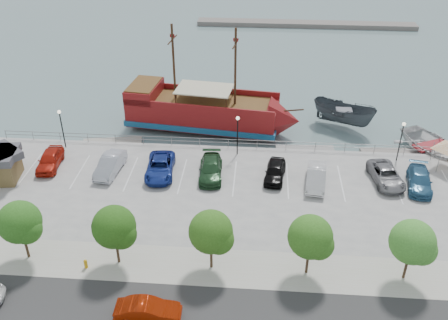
{
  "coord_description": "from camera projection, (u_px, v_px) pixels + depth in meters",
  "views": [
    {
      "loc": [
        2.07,
        -37.24,
        26.29
      ],
      "look_at": [
        -1.0,
        2.0,
        2.0
      ],
      "focal_mm": 40.0,
      "sensor_mm": 36.0,
      "label": 1
    }
  ],
  "objects": [
    {
      "name": "parked_car_b",
      "position": [
        110.0,
        165.0,
        47.78
      ],
      "size": [
        2.25,
        5.1,
        1.63
      ],
      "primitive_type": "imported",
      "rotation": [
        0.0,
        0.0,
        -0.11
      ],
      "color": "#AEB2BD",
      "rests_on": "land_slab"
    },
    {
      "name": "parked_car_e",
      "position": [
        275.0,
        171.0,
        46.88
      ],
      "size": [
        2.35,
        4.65,
        1.52
      ],
      "primitive_type": "imported",
      "rotation": [
        0.0,
        0.0,
        -0.13
      ],
      "color": "black",
      "rests_on": "land_slab"
    },
    {
      "name": "pirate_ship",
      "position": [
        215.0,
        113.0,
        56.63
      ],
      "size": [
        20.14,
        7.71,
        12.55
      ],
      "rotation": [
        0.0,
        0.0,
        -0.12
      ],
      "color": "maroon",
      "rests_on": "ground"
    },
    {
      "name": "parked_car_f",
      "position": [
        316.0,
        177.0,
        45.99
      ],
      "size": [
        2.23,
        5.07,
        1.62
      ],
      "primitive_type": "imported",
      "rotation": [
        0.0,
        0.0,
        -0.11
      ],
      "color": "silver",
      "rests_on": "land_slab"
    },
    {
      "name": "tree_f",
      "position": [
        415.0,
        244.0,
        34.39
      ],
      "size": [
        3.3,
        3.2,
        5.0
      ],
      "color": "#473321",
      "rests_on": "sidewalk"
    },
    {
      "name": "dock_mid",
      "position": [
        305.0,
        150.0,
        53.31
      ],
      "size": [
        6.29,
        2.12,
        0.35
      ],
      "primitive_type": "cube",
      "rotation": [
        0.0,
        0.0,
        0.06
      ],
      "color": "gray",
      "rests_on": "ground"
    },
    {
      "name": "seawall_railing",
      "position": [
        238.0,
        143.0,
        51.88
      ],
      "size": [
        50.0,
        0.06,
        1.0
      ],
      "color": "slate",
      "rests_on": "land_slab"
    },
    {
      "name": "speedboat",
      "position": [
        432.0,
        148.0,
        52.49
      ],
      "size": [
        8.58,
        9.68,
        1.66
      ],
      "primitive_type": "imported",
      "rotation": [
        0.0,
        0.0,
        0.44
      ],
      "color": "silver",
      "rests_on": "ground"
    },
    {
      "name": "parked_car_g",
      "position": [
        386.0,
        175.0,
        46.37
      ],
      "size": [
        3.13,
        5.52,
        1.45
      ],
      "primitive_type": "imported",
      "rotation": [
        0.0,
        0.0,
        0.14
      ],
      "color": "slate",
      "rests_on": "land_slab"
    },
    {
      "name": "lamp_post_mid",
      "position": [
        238.0,
        129.0,
        49.51
      ],
      "size": [
        0.36,
        0.36,
        4.28
      ],
      "color": "black",
      "rests_on": "land_slab"
    },
    {
      "name": "parked_car_d",
      "position": [
        211.0,
        169.0,
        47.22
      ],
      "size": [
        2.46,
        5.38,
        1.53
      ],
      "primitive_type": "imported",
      "rotation": [
        0.0,
        0.0,
        0.06
      ],
      "color": "#1E4323",
      "rests_on": "land_slab"
    },
    {
      "name": "sidewalk",
      "position": [
        225.0,
        268.0,
        37.05
      ],
      "size": [
        100.0,
        4.0,
        0.05
      ],
      "primitive_type": "cube",
      "color": "#A9A493",
      "rests_on": "land_slab"
    },
    {
      "name": "parked_car_h",
      "position": [
        419.0,
        180.0,
        45.65
      ],
      "size": [
        2.84,
        5.3,
        1.46
      ],
      "primitive_type": "imported",
      "rotation": [
        0.0,
        0.0,
        -0.16
      ],
      "color": "#29597B",
      "rests_on": "land_slab"
    },
    {
      "name": "ground",
      "position": [
        233.0,
        199.0,
        46.07
      ],
      "size": [
        160.0,
        160.0,
        0.0
      ],
      "primitive_type": "plane",
      "color": "slate"
    },
    {
      "name": "fire_hydrant",
      "position": [
        86.0,
        264.0,
        36.84
      ],
      "size": [
        0.27,
        0.27,
        0.78
      ],
      "rotation": [
        0.0,
        0.0,
        0.41
      ],
      "color": "orange",
      "rests_on": "sidewalk"
    },
    {
      "name": "lamp_post_left",
      "position": [
        61.0,
        122.0,
        50.71
      ],
      "size": [
        0.36,
        0.36,
        4.28
      ],
      "color": "black",
      "rests_on": "land_slab"
    },
    {
      "name": "far_shore",
      "position": [
        306.0,
        24.0,
        91.86
      ],
      "size": [
        40.0,
        3.0,
        0.8
      ],
      "primitive_type": "cube",
      "color": "#676159",
      "rests_on": "ground"
    },
    {
      "name": "tree_c",
      "position": [
        116.0,
        229.0,
        35.78
      ],
      "size": [
        3.3,
        3.2,
        5.0
      ],
      "color": "#473321",
      "rests_on": "sidewalk"
    },
    {
      "name": "patrol_boat",
      "position": [
        343.0,
        116.0,
        57.47
      ],
      "size": [
        7.93,
        6.16,
        2.91
      ],
      "primitive_type": "imported",
      "rotation": [
        0.0,
        0.0,
        1.06
      ],
      "color": "#3C4348",
      "rests_on": "ground"
    },
    {
      "name": "dock_east",
      "position": [
        393.0,
        154.0,
        52.69
      ],
      "size": [
        6.76,
        2.3,
        0.38
      ],
      "primitive_type": "cube",
      "rotation": [
        0.0,
        0.0,
        0.06
      ],
      "color": "gray",
      "rests_on": "ground"
    },
    {
      "name": "dock_west",
      "position": [
        112.0,
        143.0,
        54.7
      ],
      "size": [
        6.61,
        2.94,
        0.37
      ],
      "primitive_type": "cube",
      "rotation": [
        0.0,
        0.0,
        0.18
      ],
      "color": "gray",
      "rests_on": "ground"
    },
    {
      "name": "street_sedan",
      "position": [
        148.0,
        311.0,
        32.68
      ],
      "size": [
        4.42,
        1.68,
        1.44
      ],
      "primitive_type": "imported",
      "rotation": [
        0.0,
        0.0,
        1.61
      ],
      "color": "maroon",
      "rests_on": "street"
    },
    {
      "name": "tree_b",
      "position": [
        21.0,
        224.0,
        36.25
      ],
      "size": [
        3.3,
        3.2,
        5.0
      ],
      "color": "#473321",
      "rests_on": "sidewalk"
    },
    {
      "name": "tree_d",
      "position": [
        213.0,
        234.0,
        35.32
      ],
      "size": [
        3.3,
        3.2,
        5.0
      ],
      "color": "#473321",
      "rests_on": "sidewalk"
    },
    {
      "name": "parked_car_c",
      "position": [
        160.0,
        167.0,
        47.52
      ],
      "size": [
        2.97,
        5.69,
        1.53
      ],
      "primitive_type": "imported",
      "rotation": [
        0.0,
        0.0,
        0.08
      ],
      "color": "navy",
      "rests_on": "land_slab"
    },
    {
      "name": "tree_e",
      "position": [
        312.0,
        239.0,
        34.86
      ],
      "size": [
        3.3,
        3.2,
        5.0
      ],
      "color": "#473321",
      "rests_on": "sidewalk"
    },
    {
      "name": "parked_car_a",
      "position": [
        50.0,
        160.0,
        48.62
      ],
      "size": [
        2.28,
        4.84,
        1.6
      ],
      "primitive_type": "imported",
      "rotation": [
        0.0,
        0.0,
        0.08
      ],
      "color": "#AF1C0E",
      "rests_on": "land_slab"
    },
    {
      "name": "lamp_post_right",
      "position": [
        402.0,
        135.0,
        48.45
      ],
      "size": [
        0.36,
        0.36,
        4.28
      ],
      "color": "black",
      "rests_on": "land_slab"
    }
  ]
}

